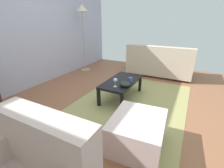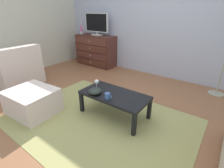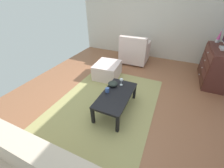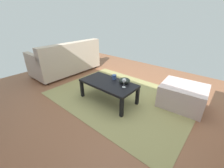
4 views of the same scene
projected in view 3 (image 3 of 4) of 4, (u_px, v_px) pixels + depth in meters
The scene contains 11 objects.
ground_plane at pixel (119, 101), 2.98m from camera, with size 5.96×4.77×0.05m, color #905A3C.
wall_plain_left at pixel (152, 16), 4.34m from camera, with size 0.12×4.77×2.58m, color beige.
area_rug at pixel (106, 103), 2.88m from camera, with size 2.60×1.90×0.01m, color #9E975B.
dresser at pixel (215, 66), 3.37m from camera, with size 1.18×0.49×0.85m.
lava_lamp at pixel (219, 37), 3.44m from camera, with size 0.09×0.09×0.33m.
coffee_table at pixel (116, 96), 2.55m from camera, with size 1.00×0.51×0.36m.
wine_glass at pixel (121, 80), 2.71m from camera, with size 0.07×0.07×0.16m.
mug at pixel (107, 90), 2.55m from camera, with size 0.11×0.08×0.08m.
bowl_decorative at pixel (113, 84), 2.73m from camera, with size 0.19×0.19×0.09m, color #222A25.
armchair at pixel (134, 52), 4.36m from camera, with size 0.80×0.81×0.86m.
ottoman at pixel (107, 70), 3.67m from camera, with size 0.70×0.60×0.38m, color beige.
Camera 3 is at (2.15, 0.80, 1.91)m, focal length 22.36 mm.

